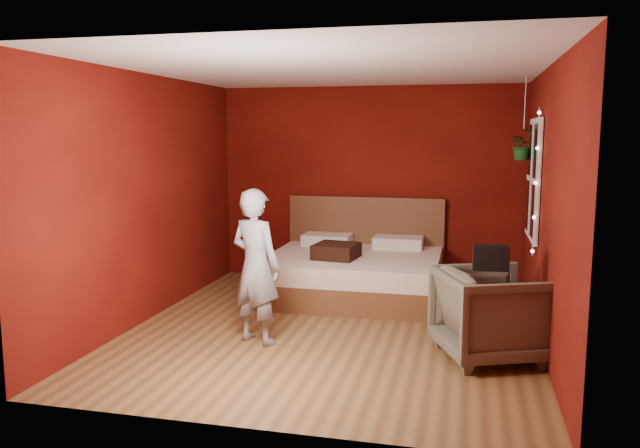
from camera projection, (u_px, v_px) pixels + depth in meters
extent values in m
plane|color=brown|center=(332.00, 329.00, 6.35)|extent=(4.50, 4.50, 0.00)
cube|color=maroon|center=(368.00, 185.00, 8.34)|extent=(4.00, 0.02, 2.60)
cube|color=maroon|center=(258.00, 240.00, 3.99)|extent=(4.00, 0.02, 2.60)
cube|color=maroon|center=(148.00, 198.00, 6.63)|extent=(0.02, 4.50, 2.60)
cube|color=maroon|center=(547.00, 208.00, 5.71)|extent=(0.02, 4.50, 2.60)
cube|color=silver|center=(333.00, 67.00, 5.98)|extent=(4.00, 4.50, 0.02)
cube|color=white|center=(534.00, 179.00, 6.56)|extent=(0.04, 0.97, 1.27)
cube|color=black|center=(532.00, 179.00, 6.56)|extent=(0.02, 0.85, 1.15)
cube|color=white|center=(532.00, 179.00, 6.56)|extent=(0.03, 0.05, 1.15)
cube|color=white|center=(532.00, 179.00, 6.56)|extent=(0.03, 0.85, 0.05)
cylinder|color=silver|center=(536.00, 183.00, 6.06)|extent=(0.01, 0.01, 1.45)
sphere|color=#FFF2CC|center=(532.00, 251.00, 6.15)|extent=(0.04, 0.04, 0.04)
sphere|color=#FFF2CC|center=(534.00, 217.00, 6.11)|extent=(0.04, 0.04, 0.04)
sphere|color=#FFF2CC|center=(536.00, 183.00, 6.06)|extent=(0.04, 0.04, 0.04)
sphere|color=#FFF2CC|center=(537.00, 148.00, 6.01)|extent=(0.04, 0.04, 0.04)
sphere|color=#FFF2CC|center=(539.00, 113.00, 5.96)|extent=(0.04, 0.04, 0.04)
cube|color=brown|center=(354.00, 285.00, 7.61)|extent=(2.08, 1.77, 0.29)
cube|color=white|center=(354.00, 264.00, 7.57)|extent=(2.04, 1.73, 0.23)
cube|color=brown|center=(365.00, 239.00, 8.36)|extent=(2.08, 0.08, 1.14)
cube|color=silver|center=(327.00, 240.00, 8.22)|extent=(0.62, 0.39, 0.15)
cube|color=silver|center=(398.00, 242.00, 8.01)|extent=(0.62, 0.39, 0.15)
imported|color=slate|center=(256.00, 266.00, 5.86)|extent=(0.63, 0.52, 1.48)
imported|color=#5D5849|center=(492.00, 314.00, 5.48)|extent=(1.14, 1.13, 0.80)
cube|color=black|center=(491.00, 257.00, 5.40)|extent=(0.31, 0.16, 0.22)
cube|color=black|center=(336.00, 251.00, 7.35)|extent=(0.54, 0.54, 0.17)
cylinder|color=silver|center=(525.00, 103.00, 6.84)|extent=(0.01, 0.01, 0.57)
imported|color=#185418|center=(523.00, 145.00, 6.90)|extent=(0.37, 0.34, 0.34)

